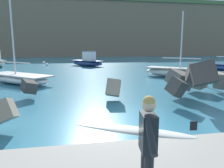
# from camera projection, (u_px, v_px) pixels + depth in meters

# --- Properties ---
(ground_plane) EXTENTS (400.00, 400.00, 0.00)m
(ground_plane) POSITION_uv_depth(u_px,v_px,m) (122.00, 124.00, 7.53)
(ground_plane) COLOR #2D6B84
(breakwater_jetty) EXTENTS (32.21, 6.84, 2.28)m
(breakwater_jetty) POSITION_uv_depth(u_px,v_px,m) (97.00, 85.00, 9.40)
(breakwater_jetty) COLOR gray
(breakwater_jetty) RESTS_ON ground
(surfer_with_board) EXTENTS (2.12, 1.28, 1.78)m
(surfer_with_board) POSITION_uv_depth(u_px,v_px,m) (144.00, 140.00, 3.32)
(surfer_with_board) COLOR black
(surfer_with_board) RESTS_ON walkway_path
(boat_near_right) EXTENTS (5.44, 5.07, 5.90)m
(boat_near_right) POSITION_uv_depth(u_px,v_px,m) (175.00, 72.00, 19.51)
(boat_near_right) COLOR beige
(boat_near_right) RESTS_ON ground
(boat_mid_centre) EXTENTS (5.97, 5.61, 6.23)m
(boat_mid_centre) POSITION_uv_depth(u_px,v_px,m) (19.00, 78.00, 16.14)
(boat_mid_centre) COLOR white
(boat_mid_centre) RESTS_ON ground
(boat_mid_right) EXTENTS (5.33, 5.65, 2.32)m
(boat_mid_right) POSITION_uv_depth(u_px,v_px,m) (87.00, 61.00, 31.80)
(boat_mid_right) COLOR navy
(boat_mid_right) RESTS_ON ground
(mooring_buoy_inner) EXTENTS (0.44, 0.44, 0.44)m
(mooring_buoy_inner) POSITION_uv_depth(u_px,v_px,m) (47.00, 64.00, 32.26)
(mooring_buoy_inner) COLOR silver
(mooring_buoy_inner) RESTS_ON ground
(mooring_buoy_outer) EXTENTS (0.44, 0.44, 0.44)m
(mooring_buoy_outer) POSITION_uv_depth(u_px,v_px,m) (44.00, 63.00, 36.16)
(mooring_buoy_outer) COLOR silver
(mooring_buoy_outer) RESTS_ON ground
(headland_bluff) EXTENTS (110.88, 37.54, 18.46)m
(headland_bluff) POSITION_uv_depth(u_px,v_px,m) (122.00, 32.00, 85.06)
(headland_bluff) COLOR #756651
(headland_bluff) RESTS_ON ground
(station_building_west) EXTENTS (8.01, 8.03, 4.61)m
(station_building_west) POSITION_uv_depth(u_px,v_px,m) (135.00, 4.00, 86.69)
(station_building_west) COLOR #B2ADA3
(station_building_west) RESTS_ON headland_bluff
(station_building_east) EXTENTS (6.90, 4.62, 5.86)m
(station_building_east) POSITION_uv_depth(u_px,v_px,m) (103.00, 3.00, 88.96)
(station_building_east) COLOR silver
(station_building_east) RESTS_ON headland_bluff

